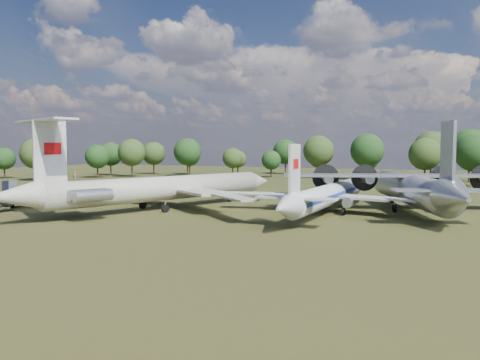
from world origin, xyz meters
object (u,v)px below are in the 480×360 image
at_px(an12_transport, 411,193).
at_px(person_on_il62, 75,174).
at_px(tu104_jet, 328,199).
at_px(il62_airliner, 164,193).
at_px(small_prop_west, 22,200).
at_px(small_prop_northwest, 38,196).

xyz_separation_m(an12_transport, person_on_il62, (-40.48, -26.64, 3.27)).
height_order(tu104_jet, an12_transport, an12_transport).
bearing_deg(il62_airliner, an12_transport, 41.69).
distance_m(an12_transport, small_prop_west, 60.89).
distance_m(il62_airliner, person_on_il62, 14.90).
distance_m(tu104_jet, small_prop_northwest, 51.61).
bearing_deg(an12_transport, small_prop_west, 179.01).
relative_size(tu104_jet, small_prop_northwest, 3.11).
relative_size(tu104_jet, small_prop_west, 2.65).
distance_m(il62_airliner, an12_transport, 37.61).
distance_m(small_prop_west, person_on_il62, 18.37).
relative_size(an12_transport, small_prop_west, 2.64).
bearing_deg(small_prop_northwest, small_prop_west, -39.07).
distance_m(tu104_jet, an12_transport, 13.03).
bearing_deg(an12_transport, tu104_jet, -167.59).
bearing_deg(il62_airliner, tu104_jet, 35.02).
relative_size(an12_transport, person_on_il62, 23.83).
bearing_deg(small_prop_west, small_prop_northwest, 99.11).
bearing_deg(person_on_il62, small_prop_northwest, 3.89).
bearing_deg(il62_airliner, person_on_il62, -90.00).
bearing_deg(person_on_il62, il62_airliner, -75.36).
height_order(small_prop_west, person_on_il62, person_on_il62).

